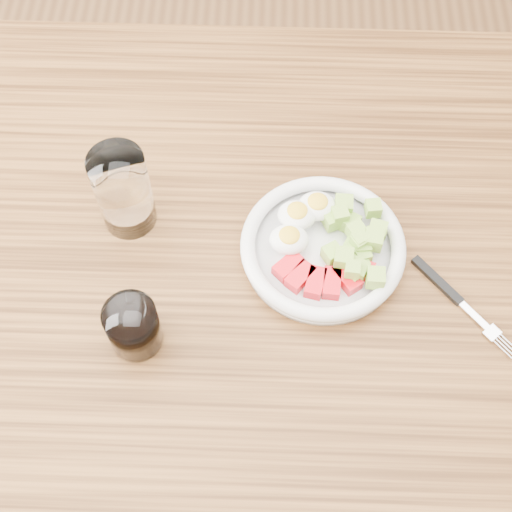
{
  "coord_description": "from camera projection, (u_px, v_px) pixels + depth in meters",
  "views": [
    {
      "loc": [
        0.0,
        -0.43,
        1.6
      ],
      "look_at": [
        -0.01,
        0.01,
        0.8
      ],
      "focal_mm": 50.0,
      "sensor_mm": 36.0,
      "label": 1
    }
  ],
  "objects": [
    {
      "name": "fork",
      "position": [
        451.0,
        293.0,
        0.91
      ],
      "size": [
        0.12,
        0.14,
        0.01
      ],
      "color": "black",
      "rests_on": "dining_table"
    },
    {
      "name": "ground",
      "position": [
        260.0,
        431.0,
        1.61
      ],
      "size": [
        4.0,
        4.0,
        0.0
      ],
      "primitive_type": "plane",
      "color": "brown",
      "rests_on": "ground"
    },
    {
      "name": "water_glass",
      "position": [
        123.0,
        191.0,
        0.92
      ],
      "size": [
        0.07,
        0.07,
        0.13
      ],
      "primitive_type": "cylinder",
      "color": "white",
      "rests_on": "dining_table"
    },
    {
      "name": "dining_table",
      "position": [
        263.0,
        306.0,
        1.02
      ],
      "size": [
        1.5,
        0.9,
        0.77
      ],
      "color": "brown",
      "rests_on": "ground"
    },
    {
      "name": "coffee_glass",
      "position": [
        133.0,
        327.0,
        0.86
      ],
      "size": [
        0.06,
        0.06,
        0.07
      ],
      "color": "white",
      "rests_on": "dining_table"
    },
    {
      "name": "bowl",
      "position": [
        324.0,
        245.0,
        0.93
      ],
      "size": [
        0.22,
        0.22,
        0.05
      ],
      "color": "white",
      "rests_on": "dining_table"
    }
  ]
}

